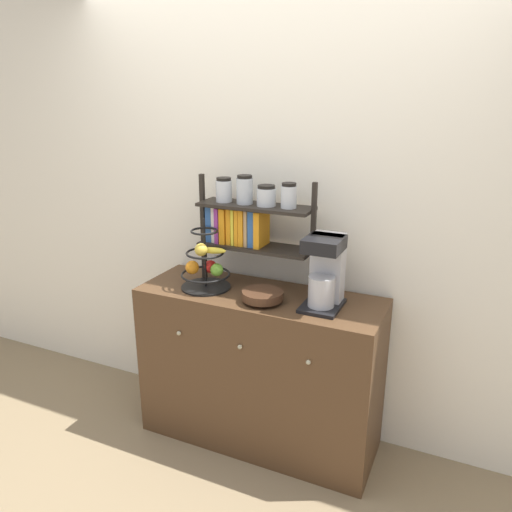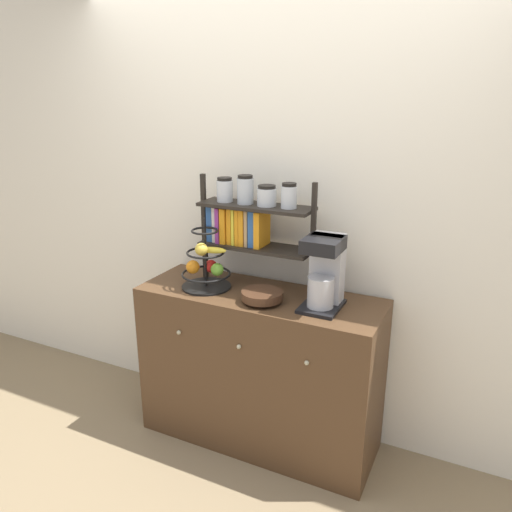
{
  "view_description": "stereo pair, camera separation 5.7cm",
  "coord_description": "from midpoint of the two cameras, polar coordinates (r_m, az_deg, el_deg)",
  "views": [
    {
      "loc": [
        1.03,
        -2.06,
        1.95
      ],
      "look_at": [
        -0.02,
        0.24,
        1.13
      ],
      "focal_mm": 35.0,
      "sensor_mm": 36.0,
      "label": 1
    },
    {
      "loc": [
        1.08,
        -2.03,
        1.95
      ],
      "look_at": [
        -0.02,
        0.24,
        1.13
      ],
      "focal_mm": 35.0,
      "sensor_mm": 36.0,
      "label": 2
    }
  ],
  "objects": [
    {
      "name": "ground_plane",
      "position": [
        3.02,
        -2.24,
        -22.36
      ],
      "size": [
        12.0,
        12.0,
        0.0
      ],
      "primitive_type": "plane",
      "color": "#847051"
    },
    {
      "name": "wall_back",
      "position": [
        2.85,
        2.2,
        4.72
      ],
      "size": [
        7.0,
        0.05,
        2.6
      ],
      "primitive_type": "cube",
      "color": "silver",
      "rests_on": "ground_plane"
    },
    {
      "name": "sideboard",
      "position": [
        2.93,
        -0.19,
        -12.72
      ],
      "size": [
        1.35,
        0.5,
        0.92
      ],
      "color": "#4C331E",
      "rests_on": "ground_plane"
    },
    {
      "name": "coffee_maker",
      "position": [
        2.53,
        7.26,
        -1.71
      ],
      "size": [
        0.19,
        0.25,
        0.37
      ],
      "color": "black",
      "rests_on": "sideboard"
    },
    {
      "name": "fruit_stand",
      "position": [
        2.78,
        -6.38,
        -1.16
      ],
      "size": [
        0.28,
        0.28,
        0.4
      ],
      "color": "black",
      "rests_on": "sideboard"
    },
    {
      "name": "wooden_bowl",
      "position": [
        2.6,
        0.13,
        -4.55
      ],
      "size": [
        0.22,
        0.22,
        0.06
      ],
      "color": "#422819",
      "rests_on": "sideboard"
    },
    {
      "name": "shelf_hutch",
      "position": [
        2.74,
        -1.66,
        4.34
      ],
      "size": [
        0.68,
        0.2,
        0.62
      ],
      "color": "black",
      "rests_on": "sideboard"
    }
  ]
}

